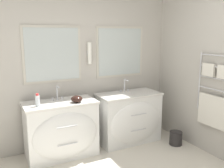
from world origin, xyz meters
TOP-DOWN VIEW (x-y plane):
  - wall_back at (0.01, 2.07)m, footprint 4.96×0.14m
  - wall_right at (1.71, 0.92)m, footprint 0.13×4.07m
  - vanity_left at (-0.28, 1.71)m, footprint 1.01×0.57m
  - vanity_right at (0.84, 1.71)m, footprint 1.01×0.57m
  - faucet_left at (-0.28, 1.87)m, footprint 0.17×0.13m
  - faucet_right at (0.84, 1.87)m, footprint 0.17×0.13m
  - toiletry_bottle at (-0.60, 1.66)m, footprint 0.06×0.06m
  - amenity_bowl at (-0.08, 1.61)m, footprint 0.16×0.16m
  - waste_bin at (1.44, 1.26)m, footprint 0.20×0.20m

SIDE VIEW (x-z plane):
  - waste_bin at x=1.44m, z-range 0.01..0.22m
  - vanity_left at x=-0.28m, z-range 0.01..0.82m
  - vanity_right at x=0.84m, z-range 0.01..0.82m
  - amenity_bowl at x=-0.08m, z-range 0.81..0.90m
  - toiletry_bottle at x=-0.60m, z-range 0.80..0.97m
  - faucet_left at x=-0.28m, z-range 0.81..1.02m
  - faucet_right at x=0.84m, z-range 0.81..1.02m
  - wall_right at x=1.71m, z-range -0.01..2.59m
  - wall_back at x=0.01m, z-range 0.01..2.61m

